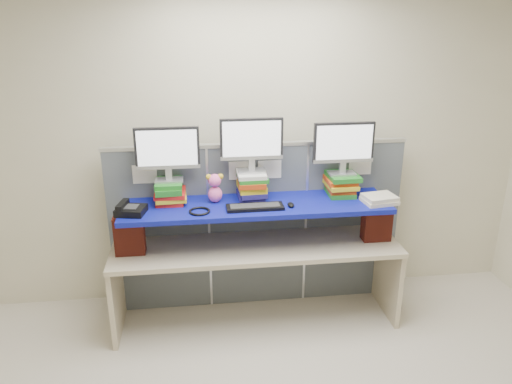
{
  "coord_description": "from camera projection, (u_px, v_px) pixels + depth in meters",
  "views": [
    {
      "loc": [
        -0.53,
        -2.27,
        2.59
      ],
      "look_at": [
        -0.05,
        1.5,
        1.19
      ],
      "focal_mm": 35.0,
      "sensor_mm": 36.0,
      "label": 1
    }
  ],
  "objects": [
    {
      "name": "room",
      "position": [
        302.0,
        253.0,
        2.58
      ],
      "size": [
        5.0,
        4.0,
        2.8
      ],
      "color": "beige",
      "rests_on": "ground"
    },
    {
      "name": "cubicle_partition",
      "position": [
        258.0,
        225.0,
        4.46
      ],
      "size": [
        2.6,
        0.06,
        1.53
      ],
      "color": "#4A5057",
      "rests_on": "ground"
    },
    {
      "name": "desk",
      "position": [
        256.0,
        259.0,
        4.26
      ],
      "size": [
        2.4,
        0.7,
        0.73
      ],
      "rotation": [
        0.0,
        0.0,
        -0.0
      ],
      "color": "#C2B394",
      "rests_on": "ground"
    },
    {
      "name": "brick_pier_left",
      "position": [
        130.0,
        235.0,
        3.98
      ],
      "size": [
        0.24,
        0.13,
        0.32
      ],
      "primitive_type": "cube",
      "rotation": [
        0.0,
        0.0,
        -0.0
      ],
      "color": "maroon",
      "rests_on": "desk"
    },
    {
      "name": "brick_pier_right",
      "position": [
        377.0,
        222.0,
        4.22
      ],
      "size": [
        0.24,
        0.13,
        0.32
      ],
      "primitive_type": "cube",
      "rotation": [
        0.0,
        0.0,
        -0.0
      ],
      "color": "maroon",
      "rests_on": "desk"
    },
    {
      "name": "blue_board",
      "position": [
        256.0,
        206.0,
        4.09
      ],
      "size": [
        2.19,
        0.55,
        0.04
      ],
      "primitive_type": "cube",
      "rotation": [
        0.0,
        0.0,
        -0.0
      ],
      "color": "navy",
      "rests_on": "brick_pier_left"
    },
    {
      "name": "book_stack_left",
      "position": [
        170.0,
        192.0,
        4.08
      ],
      "size": [
        0.26,
        0.31,
        0.18
      ],
      "color": "#B51814",
      "rests_on": "blue_board"
    },
    {
      "name": "book_stack_center",
      "position": [
        251.0,
        185.0,
        4.14
      ],
      "size": [
        0.25,
        0.31,
        0.24
      ],
      "color": "navy",
      "rests_on": "blue_board"
    },
    {
      "name": "book_stack_right",
      "position": [
        341.0,
        184.0,
        4.25
      ],
      "size": [
        0.27,
        0.3,
        0.18
      ],
      "color": "#1E701E",
      "rests_on": "blue_board"
    },
    {
      "name": "monitor_left",
      "position": [
        167.0,
        151.0,
        3.96
      ],
      "size": [
        0.51,
        0.14,
        0.44
      ],
      "rotation": [
        0.0,
        0.0,
        -0.0
      ],
      "color": "#A1A2A6",
      "rests_on": "book_stack_left"
    },
    {
      "name": "monitor_center",
      "position": [
        252.0,
        142.0,
        4.02
      ],
      "size": [
        0.51,
        0.14,
        0.44
      ],
      "rotation": [
        0.0,
        0.0,
        -0.0
      ],
      "color": "#A1A2A6",
      "rests_on": "book_stack_center"
    },
    {
      "name": "monitor_right",
      "position": [
        344.0,
        145.0,
        4.13
      ],
      "size": [
        0.51,
        0.14,
        0.44
      ],
      "rotation": [
        0.0,
        0.0,
        -0.0
      ],
      "color": "#A1A2A6",
      "rests_on": "book_stack_right"
    },
    {
      "name": "keyboard",
      "position": [
        255.0,
        207.0,
        3.97
      ],
      "size": [
        0.46,
        0.16,
        0.03
      ],
      "rotation": [
        0.0,
        0.0,
        0.01
      ],
      "color": "black",
      "rests_on": "blue_board"
    },
    {
      "name": "mouse",
      "position": [
        291.0,
        205.0,
        4.01
      ],
      "size": [
        0.06,
        0.1,
        0.03
      ],
      "primitive_type": "ellipsoid",
      "rotation": [
        0.0,
        0.0,
        0.02
      ],
      "color": "black",
      "rests_on": "blue_board"
    },
    {
      "name": "desk_phone",
      "position": [
        130.0,
        210.0,
        3.87
      ],
      "size": [
        0.25,
        0.24,
        0.09
      ],
      "rotation": [
        0.0,
        0.0,
        -0.22
      ],
      "color": "black",
      "rests_on": "blue_board"
    },
    {
      "name": "headset",
      "position": [
        200.0,
        211.0,
        3.9
      ],
      "size": [
        0.18,
        0.18,
        0.02
      ],
      "primitive_type": "torus",
      "rotation": [
        0.0,
        0.0,
        0.07
      ],
      "color": "black",
      "rests_on": "blue_board"
    },
    {
      "name": "plush_toy",
      "position": [
        215.0,
        188.0,
        4.07
      ],
      "size": [
        0.14,
        0.11,
        0.24
      ],
      "rotation": [
        0.0,
        0.0,
        -0.09
      ],
      "color": "pink",
      "rests_on": "blue_board"
    },
    {
      "name": "binder_stack",
      "position": [
        380.0,
        199.0,
        4.09
      ],
      "size": [
        0.3,
        0.25,
        0.06
      ],
      "rotation": [
        0.0,
        0.0,
        0.16
      ],
      "color": "beige",
      "rests_on": "blue_board"
    }
  ]
}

